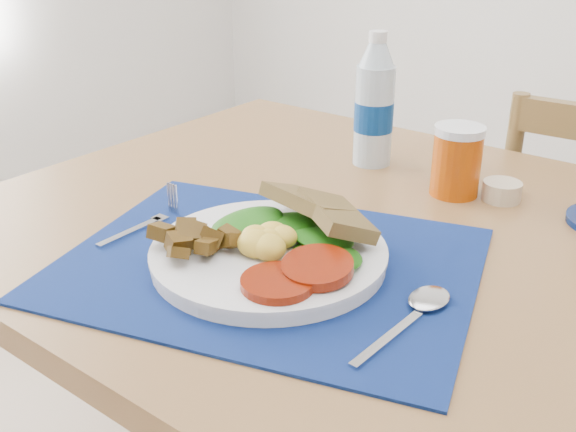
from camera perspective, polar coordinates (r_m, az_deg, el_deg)
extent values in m
cube|color=brown|center=(0.92, 13.32, -4.15)|extent=(1.40, 0.90, 0.04)
cylinder|color=brown|center=(1.69, -1.96, -3.90)|extent=(0.06, 0.06, 0.71)
cylinder|color=brown|center=(1.90, 19.23, -7.84)|extent=(0.03, 0.03, 0.37)
cylinder|color=brown|center=(1.65, 16.07, -12.69)|extent=(0.03, 0.03, 0.37)
cube|color=black|center=(0.86, -1.63, -4.04)|extent=(0.61, 0.53, 0.00)
cylinder|color=silver|center=(0.85, -1.64, -3.36)|extent=(0.30, 0.30, 0.02)
ellipsoid|color=yellow|center=(0.83, -1.61, -2.00)|extent=(0.07, 0.06, 0.03)
cylinder|color=maroon|center=(0.77, 0.85, -5.24)|extent=(0.08, 0.08, 0.01)
ellipsoid|color=#0A4308|center=(0.87, 0.64, -1.54)|extent=(0.16, 0.10, 0.01)
cube|color=olive|center=(0.88, 2.84, 0.65)|extent=(0.14, 0.11, 0.04)
cube|color=#B2B5BA|center=(0.96, -13.23, -1.31)|extent=(0.01, 0.11, 0.00)
cube|color=#B2B5BA|center=(1.00, -10.02, 0.14)|extent=(0.02, 0.06, 0.00)
cube|color=#B2B5BA|center=(0.72, 8.42, -10.23)|extent=(0.02, 0.13, 0.00)
ellipsoid|color=#B2B5BA|center=(0.79, 11.84, -6.98)|extent=(0.04, 0.06, 0.01)
cylinder|color=#ADBFCC|center=(1.18, 7.26, 8.39)|extent=(0.07, 0.07, 0.17)
cylinder|color=navy|center=(1.18, 7.26, 8.39)|extent=(0.07, 0.07, 0.05)
cone|color=#ADBFCC|center=(1.16, 7.55, 13.44)|extent=(0.06, 0.06, 0.04)
cylinder|color=white|center=(1.15, 7.63, 14.87)|extent=(0.03, 0.03, 0.02)
cylinder|color=#AF4004|center=(1.08, 14.08, 4.40)|extent=(0.08, 0.08, 0.11)
cylinder|color=beige|center=(1.09, 17.64, 2.03)|extent=(0.06, 0.06, 0.03)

